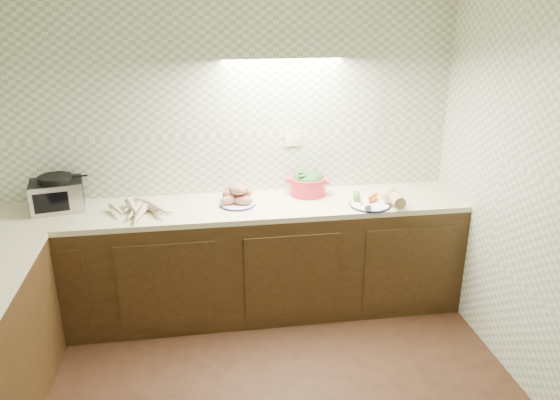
{
  "coord_description": "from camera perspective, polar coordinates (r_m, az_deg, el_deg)",
  "views": [
    {
      "loc": [
        -0.17,
        -2.29,
        2.39
      ],
      "look_at": [
        0.37,
        1.25,
        1.02
      ],
      "focal_mm": 35.0,
      "sensor_mm": 36.0,
      "label": 1
    }
  ],
  "objects": [
    {
      "name": "toaster_oven",
      "position": [
        4.27,
        -22.27,
        0.59
      ],
      "size": [
        0.4,
        0.34,
        0.26
      ],
      "rotation": [
        0.0,
        0.0,
        0.19
      ],
      "color": "black",
      "rests_on": "counter"
    },
    {
      "name": "counter",
      "position": [
        3.58,
        -15.8,
        -12.73
      ],
      "size": [
        3.6,
        3.6,
        0.9
      ],
      "color": "black",
      "rests_on": "ground"
    },
    {
      "name": "dutch_oven",
      "position": [
        4.26,
        2.93,
        1.8
      ],
      "size": [
        0.36,
        0.36,
        0.2
      ],
      "rotation": [
        0.0,
        0.0,
        -0.33
      ],
      "color": "red",
      "rests_on": "counter"
    },
    {
      "name": "room",
      "position": [
        2.42,
        -4.16,
        2.52
      ],
      "size": [
        3.6,
        3.6,
        2.6
      ],
      "color": "black",
      "rests_on": "ground"
    },
    {
      "name": "veg_plate",
      "position": [
        4.12,
        10.29,
        0.13
      ],
      "size": [
        0.39,
        0.32,
        0.14
      ],
      "rotation": [
        0.0,
        0.0,
        -0.18
      ],
      "color": "#171A45",
      "rests_on": "counter"
    },
    {
      "name": "parsnip_pile",
      "position": [
        4.03,
        -14.62,
        -0.89
      ],
      "size": [
        0.51,
        0.46,
        0.08
      ],
      "color": "beige",
      "rests_on": "counter"
    },
    {
      "name": "onion_bowl",
      "position": [
        4.18,
        -5.13,
        0.52
      ],
      "size": [
        0.14,
        0.14,
        0.1
      ],
      "color": "black",
      "rests_on": "counter"
    },
    {
      "name": "sweet_potato_plate",
      "position": [
        4.06,
        -4.45,
        0.34
      ],
      "size": [
        0.27,
        0.27,
        0.16
      ],
      "rotation": [
        0.0,
        0.0,
        -0.16
      ],
      "color": "#171A45",
      "rests_on": "counter"
    }
  ]
}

